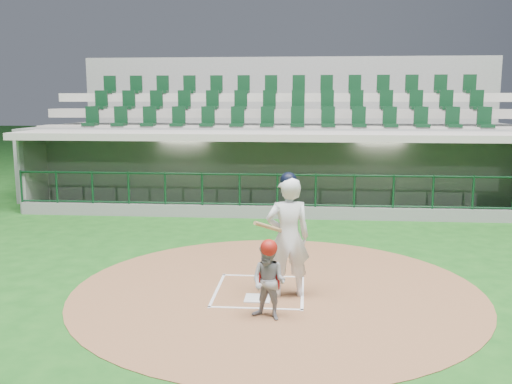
% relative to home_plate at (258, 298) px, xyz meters
% --- Properties ---
extents(ground, '(120.00, 120.00, 0.00)m').
position_rel_home_plate_xyz_m(ground, '(0.00, 0.70, -0.02)').
color(ground, '#154A15').
rests_on(ground, ground).
extents(dirt_circle, '(7.20, 7.20, 0.01)m').
position_rel_home_plate_xyz_m(dirt_circle, '(0.30, 0.50, -0.02)').
color(dirt_circle, brown).
rests_on(dirt_circle, ground).
extents(home_plate, '(0.43, 0.43, 0.02)m').
position_rel_home_plate_xyz_m(home_plate, '(0.00, 0.00, 0.00)').
color(home_plate, silver).
rests_on(home_plate, dirt_circle).
extents(batter_box_chalk, '(1.55, 1.80, 0.01)m').
position_rel_home_plate_xyz_m(batter_box_chalk, '(0.00, 0.40, -0.00)').
color(batter_box_chalk, silver).
rests_on(batter_box_chalk, ground).
extents(dugout_structure, '(16.40, 3.70, 3.00)m').
position_rel_home_plate_xyz_m(dugout_structure, '(0.14, 8.52, 0.94)').
color(dugout_structure, gray).
rests_on(dugout_structure, ground).
extents(seating_deck, '(17.00, 6.72, 5.15)m').
position_rel_home_plate_xyz_m(seating_deck, '(0.00, 11.61, 1.40)').
color(seating_deck, slate).
rests_on(seating_deck, ground).
extents(batter, '(0.96, 0.96, 2.14)m').
position_rel_home_plate_xyz_m(batter, '(0.49, 0.21, 1.05)').
color(batter, white).
rests_on(batter, dirt_circle).
extents(catcher, '(0.70, 0.63, 1.25)m').
position_rel_home_plate_xyz_m(catcher, '(0.24, -0.84, 0.60)').
color(catcher, gray).
rests_on(catcher, dirt_circle).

